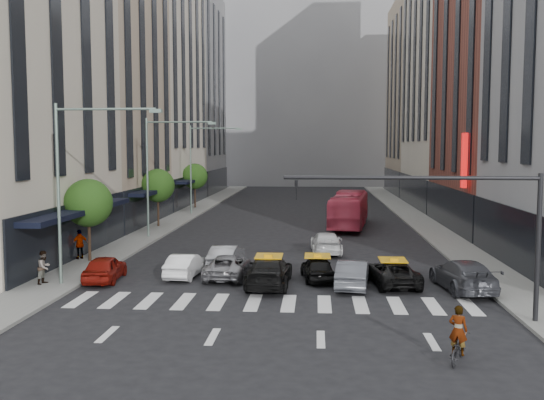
% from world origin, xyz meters
% --- Properties ---
extents(ground, '(160.00, 160.00, 0.00)m').
position_xyz_m(ground, '(0.00, 0.00, 0.00)').
color(ground, black).
rests_on(ground, ground).
extents(sidewalk_left, '(3.00, 96.00, 0.15)m').
position_xyz_m(sidewalk_left, '(-11.50, 30.00, 0.07)').
color(sidewalk_left, slate).
rests_on(sidewalk_left, ground).
extents(sidewalk_right, '(3.00, 96.00, 0.15)m').
position_xyz_m(sidewalk_right, '(11.50, 30.00, 0.07)').
color(sidewalk_right, slate).
rests_on(sidewalk_right, ground).
extents(building_left_a, '(8.00, 18.00, 28.00)m').
position_xyz_m(building_left_a, '(-17.00, 11.00, 14.00)').
color(building_left_a, beige).
rests_on(building_left_a, ground).
extents(building_left_b, '(8.00, 16.00, 24.00)m').
position_xyz_m(building_left_b, '(-17.00, 28.00, 12.00)').
color(building_left_b, tan).
rests_on(building_left_b, ground).
extents(building_left_c, '(8.00, 20.00, 36.00)m').
position_xyz_m(building_left_c, '(-17.00, 46.00, 18.00)').
color(building_left_c, beige).
rests_on(building_left_c, ground).
extents(building_left_d, '(8.00, 18.00, 30.00)m').
position_xyz_m(building_left_d, '(-17.00, 65.00, 15.00)').
color(building_left_d, gray).
rests_on(building_left_d, ground).
extents(building_right_b, '(8.00, 18.00, 26.00)m').
position_xyz_m(building_right_b, '(17.00, 27.00, 13.00)').
color(building_right_b, brown).
rests_on(building_right_b, ground).
extents(building_right_c, '(8.00, 20.00, 40.00)m').
position_xyz_m(building_right_c, '(17.00, 46.00, 20.00)').
color(building_right_c, beige).
rests_on(building_right_c, ground).
extents(building_right_d, '(8.00, 18.00, 28.00)m').
position_xyz_m(building_right_d, '(17.00, 65.00, 14.00)').
color(building_right_d, tan).
rests_on(building_right_d, ground).
extents(building_far, '(30.00, 10.00, 36.00)m').
position_xyz_m(building_far, '(0.00, 85.00, 18.00)').
color(building_far, gray).
rests_on(building_far, ground).
extents(tree_near, '(2.88, 2.88, 4.95)m').
position_xyz_m(tree_near, '(-11.80, 10.00, 3.65)').
color(tree_near, black).
rests_on(tree_near, sidewalk_left).
extents(tree_mid, '(2.88, 2.88, 4.95)m').
position_xyz_m(tree_mid, '(-11.80, 26.00, 3.65)').
color(tree_mid, black).
rests_on(tree_mid, sidewalk_left).
extents(tree_far, '(2.88, 2.88, 4.95)m').
position_xyz_m(tree_far, '(-11.80, 42.00, 3.65)').
color(tree_far, black).
rests_on(tree_far, sidewalk_left).
extents(streetlamp_near, '(5.38, 0.25, 9.00)m').
position_xyz_m(streetlamp_near, '(-10.04, 4.00, 5.90)').
color(streetlamp_near, gray).
rests_on(streetlamp_near, sidewalk_left).
extents(streetlamp_mid, '(5.38, 0.25, 9.00)m').
position_xyz_m(streetlamp_mid, '(-10.04, 20.00, 5.90)').
color(streetlamp_mid, gray).
rests_on(streetlamp_mid, sidewalk_left).
extents(streetlamp_far, '(5.38, 0.25, 9.00)m').
position_xyz_m(streetlamp_far, '(-10.04, 36.00, 5.90)').
color(streetlamp_far, gray).
rests_on(streetlamp_far, sidewalk_left).
extents(traffic_signal, '(10.10, 0.20, 6.00)m').
position_xyz_m(traffic_signal, '(7.69, -1.00, 4.47)').
color(traffic_signal, black).
rests_on(traffic_signal, ground).
extents(liberty_sign, '(0.30, 0.70, 4.00)m').
position_xyz_m(liberty_sign, '(12.60, 20.00, 6.00)').
color(liberty_sign, red).
rests_on(liberty_sign, ground).
extents(car_red, '(1.92, 4.12, 1.37)m').
position_xyz_m(car_red, '(-9.20, 5.32, 0.68)').
color(car_red, maroon).
rests_on(car_red, ground).
extents(car_white_front, '(1.68, 3.98, 1.28)m').
position_xyz_m(car_white_front, '(-5.20, 6.60, 0.64)').
color(car_white_front, white).
rests_on(car_white_front, ground).
extents(car_silver, '(2.20, 4.58, 1.26)m').
position_xyz_m(car_silver, '(-2.90, 6.55, 0.63)').
color(car_silver, gray).
rests_on(car_silver, ground).
extents(taxi_left, '(2.24, 5.27, 1.52)m').
position_xyz_m(taxi_left, '(-0.54, 4.77, 0.76)').
color(taxi_left, black).
rests_on(taxi_left, ground).
extents(taxi_center, '(2.00, 3.92, 1.28)m').
position_xyz_m(taxi_center, '(1.90, 6.32, 0.64)').
color(taxi_center, black).
rests_on(taxi_center, ground).
extents(car_grey_mid, '(2.00, 4.42, 1.41)m').
position_xyz_m(car_grey_mid, '(3.65, 4.79, 0.70)').
color(car_grey_mid, '#484B51').
rests_on(car_grey_mid, ground).
extents(taxi_right, '(2.65, 4.81, 1.27)m').
position_xyz_m(taxi_right, '(5.70, 5.47, 0.64)').
color(taxi_right, black).
rests_on(taxi_right, ground).
extents(car_grey_curb, '(2.73, 5.42, 1.51)m').
position_xyz_m(car_grey_curb, '(9.00, 4.59, 0.76)').
color(car_grey_curb, '#414349').
rests_on(car_grey_curb, ground).
extents(car_row2_left, '(1.76, 4.26, 1.37)m').
position_xyz_m(car_row2_left, '(-3.34, 9.10, 0.69)').
color(car_row2_left, '#929397').
rests_on(car_row2_left, ground).
extents(car_row2_right, '(2.15, 4.86, 1.39)m').
position_xyz_m(car_row2_right, '(2.49, 14.47, 0.69)').
color(car_row2_right, white).
rests_on(car_row2_right, ground).
extents(bus, '(4.08, 11.29, 3.08)m').
position_xyz_m(bus, '(4.68, 27.41, 1.54)').
color(bus, '#DB405B').
rests_on(bus, ground).
extents(motorcycle, '(1.27, 1.83, 0.91)m').
position_xyz_m(motorcycle, '(6.44, -5.53, 0.46)').
color(motorcycle, black).
rests_on(motorcycle, ground).
extents(rider, '(0.71, 0.61, 1.65)m').
position_xyz_m(rider, '(6.44, -5.53, 1.74)').
color(rider, gray).
rests_on(rider, motorcycle).
extents(pedestrian_near, '(0.78, 0.93, 1.68)m').
position_xyz_m(pedestrian_near, '(-11.80, 3.86, 0.99)').
color(pedestrian_near, gray).
rests_on(pedestrian_near, sidewalk_left).
extents(pedestrian_far, '(1.07, 1.06, 1.82)m').
position_xyz_m(pedestrian_far, '(-12.60, 10.52, 1.06)').
color(pedestrian_far, gray).
rests_on(pedestrian_far, sidewalk_left).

